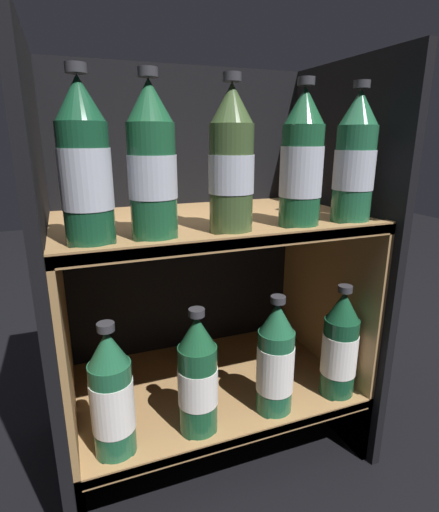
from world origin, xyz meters
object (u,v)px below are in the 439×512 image
bottle_upper_front_0 (85,169)px  bottle_lower_front_0 (112,397)px  bottle_upper_front_2 (231,164)px  bottle_upper_front_3 (302,163)px  bottle_lower_front_1 (198,378)px  bottle_upper_front_1 (152,166)px  bottle_upper_front_4 (355,161)px  bottle_lower_front_3 (340,347)px  bottle_lower_front_2 (275,361)px

bottle_upper_front_0 → bottle_lower_front_0: (0.01, 0.00, -0.40)m
bottle_upper_front_2 → bottle_lower_front_0: size_ratio=1.00×
bottle_upper_front_3 → bottle_lower_front_1: bearing=180.0°
bottle_lower_front_0 → bottle_lower_front_1: size_ratio=1.00×
bottle_upper_front_1 → bottle_upper_front_2: same height
bottle_upper_front_0 → bottle_upper_front_3: same height
bottle_upper_front_2 → bottle_upper_front_4: same height
bottle_upper_front_3 → bottle_lower_front_0: bearing=180.0°
bottle_lower_front_3 → bottle_upper_front_2: bearing=180.0°
bottle_lower_front_0 → bottle_upper_front_4: bearing=-0.0°
bottle_upper_front_2 → bottle_lower_front_3: bottle_upper_front_2 is taller
bottle_upper_front_4 → bottle_lower_front_3: size_ratio=1.00×
bottle_upper_front_0 → bottle_upper_front_1: same height
bottle_lower_front_2 → bottle_lower_front_3: (0.16, -0.00, 0.00)m
bottle_upper_front_3 → bottle_lower_front_2: bottle_upper_front_3 is taller
bottle_upper_front_0 → bottle_lower_front_3: (0.51, 0.00, -0.40)m
bottle_upper_front_3 → bottle_lower_front_1: (-0.21, 0.00, -0.40)m
bottle_upper_front_1 → bottle_lower_front_2: bottle_upper_front_1 is taller
bottle_upper_front_4 → bottle_lower_front_0: bearing=180.0°
bottle_lower_front_0 → bottle_lower_front_3: 0.50m
bottle_upper_front_2 → bottle_lower_front_1: (-0.07, 0.00, -0.41)m
bottle_upper_front_1 → bottle_lower_front_0: size_ratio=1.00×
bottle_lower_front_1 → bottle_upper_front_1: bearing=180.0°
bottle_lower_front_0 → bottle_upper_front_0: bearing=-180.0°
bottle_upper_front_2 → bottle_lower_front_2: 0.42m
bottle_upper_front_2 → bottle_upper_front_4: 0.26m
bottle_upper_front_2 → bottle_lower_front_3: bearing=0.0°
bottle_lower_front_0 → bottle_upper_front_2: bearing=-0.0°
bottle_upper_front_4 → bottle_lower_front_0: (-0.49, 0.00, -0.41)m
bottle_lower_front_0 → bottle_upper_front_1: bearing=0.0°
bottle_upper_front_4 → bottle_upper_front_3: bearing=180.0°
bottle_upper_front_1 → bottle_lower_front_3: size_ratio=1.00×
bottle_lower_front_1 → bottle_lower_front_3: (0.33, -0.00, -0.00)m
bottle_upper_front_1 → bottle_lower_front_2: size_ratio=1.00×
bottle_upper_front_0 → bottle_lower_front_2: 0.53m
bottle_upper_front_1 → bottle_lower_front_0: (-0.09, 0.00, -0.41)m
bottle_upper_front_1 → bottle_upper_front_4: (0.40, -0.00, -0.00)m
bottle_upper_front_2 → bottle_lower_front_3: (0.27, 0.00, -0.41)m
bottle_lower_front_1 → bottle_lower_front_3: bearing=-0.0°
bottle_upper_front_4 → bottle_lower_front_2: bottle_upper_front_4 is taller
bottle_upper_front_2 → bottle_lower_front_3: 0.49m
bottle_lower_front_2 → bottle_upper_front_2: bearing=-180.0°
bottle_upper_front_0 → bottle_lower_front_3: bearing=0.0°
bottle_upper_front_2 → bottle_upper_front_3: 0.14m
bottle_upper_front_4 → bottle_lower_front_3: 0.41m
bottle_upper_front_2 → bottle_upper_front_1: bearing=180.0°
bottle_upper_front_1 → bottle_lower_front_1: 0.41m
bottle_upper_front_2 → bottle_upper_front_3: size_ratio=1.00×
bottle_lower_front_2 → bottle_lower_front_3: 0.16m
bottle_upper_front_0 → bottle_upper_front_3: size_ratio=1.00×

